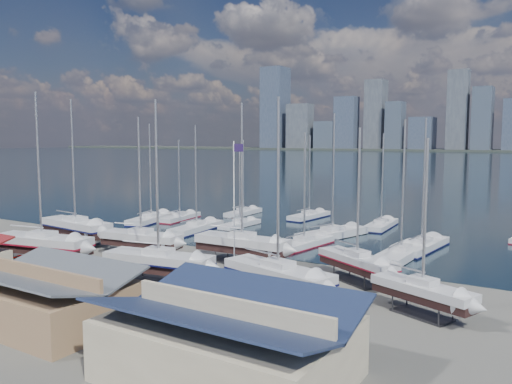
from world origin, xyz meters
The scene contains 28 objects.
ground centered at (0.00, -10.00, 0.00)m, with size 1400.00×1400.00×0.00m, color #605E59.
water centered at (0.00, 300.00, -0.15)m, with size 1400.00×600.00×0.40m, color #172936.
shed_grey centered at (0.00, -26.00, 2.15)m, with size 12.60×8.40×4.17m.
shed_blue centered at (16.00, -26.00, 2.42)m, with size 13.65×9.45×4.71m.
sailboat_cradle_0 centered at (-21.17, -6.53, 2.19)m, with size 11.65×4.30×18.23m.
sailboat_cradle_1 centered at (-15.64, -15.25, 2.18)m, with size 11.73×5.30×18.15m.
sailboat_cradle_2 centered at (-8.95, -7.36, 2.06)m, with size 9.89×3.97×15.72m.
sailboat_cradle_3 centered at (0.23, -14.46, 2.11)m, with size 10.75×4.60×16.76m.
sailboat_cradle_4 centered at (2.47, -3.92, 2.13)m, with size 10.56×3.23×17.02m.
sailboat_cradle_5 centered at (11.72, -12.68, 2.10)m, with size 10.70×5.33×16.60m.
sailboat_cradle_6 centered at (15.55, -4.52, 1.98)m, with size 8.83×6.43×14.28m.
sailboat_cradle_7 centered at (22.83, -10.41, 1.94)m, with size 8.29×5.07×13.32m.
sailboat_moored_0 centered at (-24.65, 10.85, 0.31)m, with size 5.58×11.43×16.46m.
sailboat_moored_1 centered at (-21.97, 14.68, 0.31)m, with size 3.72×9.47×13.78m.
sailboat_moored_2 centered at (-16.07, 24.82, 0.32)m, with size 2.86×9.20×13.76m.
sailboat_moored_3 centered at (-13.42, 8.30, 0.31)m, with size 4.00×10.93×15.98m.
sailboat_moored_4 centered at (-10.04, 14.59, 0.33)m, with size 2.57×8.33×12.47m.
sailboat_moored_5 centered at (-4.48, 27.23, 0.31)m, with size 3.75×9.98×14.57m.
sailboat_moored_6 centered at (4.71, 6.59, 0.31)m, with size 4.17×10.13×14.71m.
sailboat_moored_7 centered at (5.31, 14.02, 0.32)m, with size 6.49×11.98×17.43m.
sailboat_moored_8 centered at (8.64, 24.68, 0.31)m, with size 3.18×9.99×14.78m.
sailboat_moored_9 centered at (16.41, 7.25, 0.32)m, with size 3.53×10.82×16.13m.
sailboat_moored_10 centered at (17.41, 12.56, 0.31)m, with size 4.41×11.32×16.49m.
car_a centered at (-15.94, -17.92, 0.67)m, with size 1.58×3.92×1.33m, color gray.
car_b centered at (-0.64, -18.35, 0.74)m, with size 1.56×4.46×1.47m, color gray.
car_c centered at (-3.88, -21.46, 0.73)m, with size 2.41×5.22×1.45m, color gray.
car_d centered at (12.40, -21.74, 0.77)m, with size 2.15×5.29×1.54m, color gray.
flagpole centered at (3.87, -7.36, 7.60)m, with size 1.15×0.12×13.07m.
Camera 1 is at (31.22, -47.83, 13.20)m, focal length 35.00 mm.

